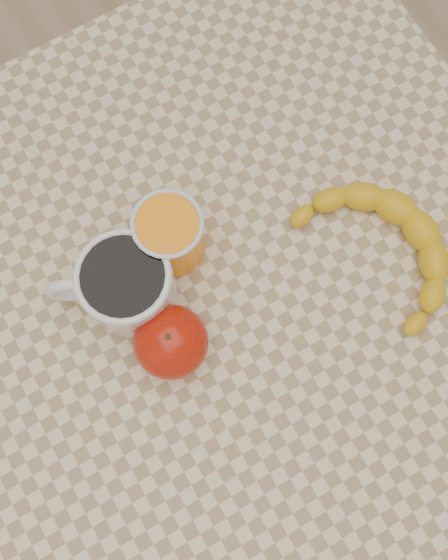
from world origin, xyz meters
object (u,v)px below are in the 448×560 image
table (224,299)px  apple (171,342)px  coffee_mug (125,284)px  orange_juice_glass (170,235)px  banana (384,250)px

table → apple: bearing=-158.4°
table → coffee_mug: (-0.10, 0.05, 0.13)m
orange_juice_glass → apple: bearing=-119.2°
banana → apple: bearing=170.1°
coffee_mug → orange_juice_glass: 0.08m
table → orange_juice_glass: size_ratio=8.55×
table → orange_juice_glass: orange_juice_glass is taller
coffee_mug → apple: (0.01, -0.08, -0.01)m
coffee_mug → banana: (0.28, -0.11, -0.03)m
apple → coffee_mug: bearing=99.1°
table → banana: 0.22m
table → apple: apple is taller
orange_juice_glass → apple: 0.12m
table → banana: size_ratio=3.15×
banana → orange_juice_glass: bearing=143.8°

